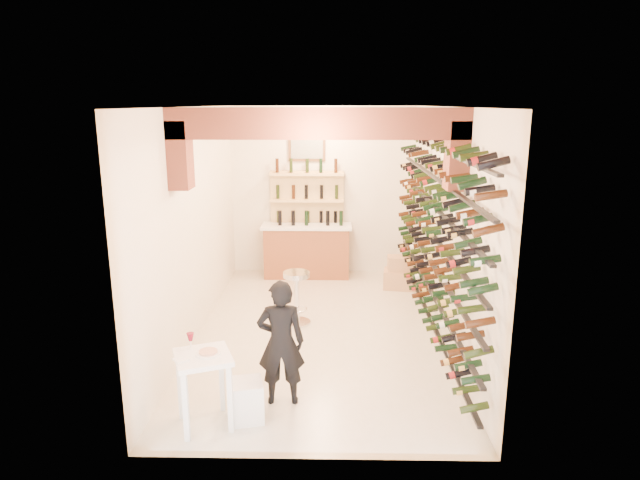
{
  "coord_description": "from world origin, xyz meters",
  "views": [
    {
      "loc": [
        0.15,
        -7.52,
        3.25
      ],
      "look_at": [
        0.0,
        0.3,
        1.3
      ],
      "focal_mm": 30.93,
      "sensor_mm": 36.0,
      "label": 1
    }
  ],
  "objects_px": {
    "back_counter": "(307,249)",
    "chrome_barstool": "(297,294)",
    "white_stool": "(246,401)",
    "wine_rack": "(429,228)",
    "tasting_table": "(203,368)",
    "person": "(281,342)",
    "crate_lower": "(399,279)"
  },
  "relations": [
    {
      "from": "back_counter",
      "to": "chrome_barstool",
      "type": "xyz_separation_m",
      "value": [
        -0.05,
        -2.37,
        -0.06
      ]
    },
    {
      "from": "chrome_barstool",
      "to": "crate_lower",
      "type": "xyz_separation_m",
      "value": [
        1.75,
        1.68,
        -0.3
      ]
    },
    {
      "from": "person",
      "to": "back_counter",
      "type": "bearing_deg",
      "value": -94.61
    },
    {
      "from": "wine_rack",
      "to": "person",
      "type": "height_order",
      "value": "wine_rack"
    },
    {
      "from": "person",
      "to": "chrome_barstool",
      "type": "bearing_deg",
      "value": -94.39
    },
    {
      "from": "tasting_table",
      "to": "crate_lower",
      "type": "bearing_deg",
      "value": 38.6
    },
    {
      "from": "tasting_table",
      "to": "chrome_barstool",
      "type": "bearing_deg",
      "value": 52.51
    },
    {
      "from": "wine_rack",
      "to": "white_stool",
      "type": "xyz_separation_m",
      "value": [
        -2.25,
        -2.34,
        -1.33
      ]
    },
    {
      "from": "tasting_table",
      "to": "person",
      "type": "height_order",
      "value": "person"
    },
    {
      "from": "wine_rack",
      "to": "tasting_table",
      "type": "bearing_deg",
      "value": -137.43
    },
    {
      "from": "white_stool",
      "to": "crate_lower",
      "type": "relative_size",
      "value": 0.77
    },
    {
      "from": "back_counter",
      "to": "chrome_barstool",
      "type": "distance_m",
      "value": 2.38
    },
    {
      "from": "person",
      "to": "tasting_table",
      "type": "bearing_deg",
      "value": 28.49
    },
    {
      "from": "tasting_table",
      "to": "white_stool",
      "type": "distance_m",
      "value": 0.6
    },
    {
      "from": "wine_rack",
      "to": "tasting_table",
      "type": "relative_size",
      "value": 5.98
    },
    {
      "from": "back_counter",
      "to": "person",
      "type": "distance_m",
      "value": 4.63
    },
    {
      "from": "chrome_barstool",
      "to": "person",
      "type": "bearing_deg",
      "value": -90.79
    },
    {
      "from": "crate_lower",
      "to": "chrome_barstool",
      "type": "bearing_deg",
      "value": -136.17
    },
    {
      "from": "tasting_table",
      "to": "crate_lower",
      "type": "xyz_separation_m",
      "value": [
        2.53,
        4.4,
        -0.48
      ]
    },
    {
      "from": "person",
      "to": "chrome_barstool",
      "type": "height_order",
      "value": "person"
    },
    {
      "from": "chrome_barstool",
      "to": "wine_rack",
      "type": "bearing_deg",
      "value": -8.29
    },
    {
      "from": "chrome_barstool",
      "to": "crate_lower",
      "type": "bearing_deg",
      "value": 43.83
    },
    {
      "from": "white_stool",
      "to": "wine_rack",
      "type": "bearing_deg",
      "value": 46.03
    },
    {
      "from": "back_counter",
      "to": "chrome_barstool",
      "type": "height_order",
      "value": "back_counter"
    },
    {
      "from": "white_stool",
      "to": "chrome_barstool",
      "type": "xyz_separation_m",
      "value": [
        0.37,
        2.61,
        0.26
      ]
    },
    {
      "from": "white_stool",
      "to": "crate_lower",
      "type": "distance_m",
      "value": 4.79
    },
    {
      "from": "back_counter",
      "to": "white_stool",
      "type": "bearing_deg",
      "value": -94.85
    },
    {
      "from": "wine_rack",
      "to": "chrome_barstool",
      "type": "distance_m",
      "value": 2.19
    },
    {
      "from": "person",
      "to": "chrome_barstool",
      "type": "xyz_separation_m",
      "value": [
        0.03,
        2.25,
        -0.24
      ]
    },
    {
      "from": "tasting_table",
      "to": "white_stool",
      "type": "height_order",
      "value": "tasting_table"
    },
    {
      "from": "chrome_barstool",
      "to": "back_counter",
      "type": "bearing_deg",
      "value": 88.78
    },
    {
      "from": "wine_rack",
      "to": "chrome_barstool",
      "type": "relative_size",
      "value": 7.02
    }
  ]
}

